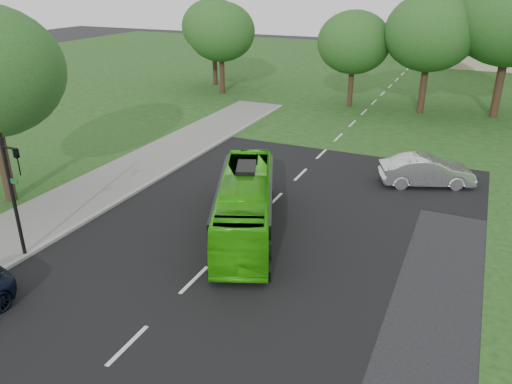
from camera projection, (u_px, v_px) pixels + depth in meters
ground at (219, 255)px, 20.51m from camera, size 160.00×160.00×0.00m
street_surfaces at (350, 121)px, 39.68m from camera, size 120.00×120.00×0.15m
tree_park_a at (221, 32)px, 46.81m from camera, size 6.44×6.44×8.56m
tree_park_b at (354, 42)px, 42.09m from camera, size 6.18×6.18×8.10m
tree_park_c at (430, 33)px, 39.43m from camera, size 7.22×7.22×9.58m
tree_park_d at (512, 18)px, 37.76m from camera, size 8.59×8.59×11.37m
tree_park_f at (214, 27)px, 50.68m from camera, size 6.48×6.48×8.65m
bus at (245, 204)px, 22.02m from camera, size 5.52×9.46×2.60m
sedan at (426, 171)px, 27.16m from camera, size 5.26×3.49×1.64m
traffic_light at (14, 188)px, 19.15m from camera, size 0.85×0.25×5.25m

